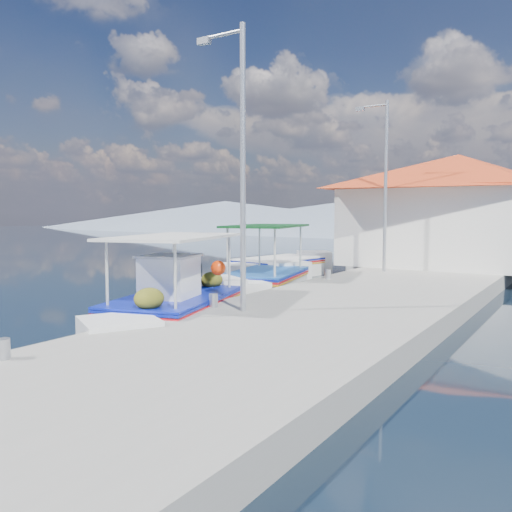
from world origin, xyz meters
The scene contains 10 objects.
ground centered at (0.00, 0.00, 0.00)m, with size 160.00×160.00×0.00m, color black.
quay centered at (5.90, 6.00, 0.25)m, with size 5.00×44.00×0.50m, color gray.
bollards centered at (3.80, 5.25, 0.65)m, with size 0.20×17.20×0.30m.
main_caique centered at (2.69, 2.07, 0.44)m, with size 3.26×6.71×2.30m.
caique_green_canopy centered at (1.94, 7.41, 0.36)m, with size 2.88×6.35×2.44m.
caique_blue_hull centered at (0.20, 11.19, 0.32)m, with size 2.62×6.51×1.17m.
caique_far centered at (2.01, 16.62, 0.49)m, with size 3.97×7.01×2.64m.
harbor_building centered at (6.20, 15.00, 2.78)m, with size 10.49×10.49×4.40m.
lamp_post_near centered at (4.51, 2.00, 3.85)m, with size 1.21×0.14×6.00m.
lamp_post_far centered at (4.51, 11.00, 3.85)m, with size 1.21×0.14×6.00m.
Camera 1 is at (10.92, -7.36, 2.62)m, focal length 37.34 mm.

